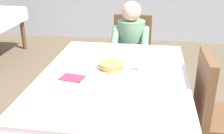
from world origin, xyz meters
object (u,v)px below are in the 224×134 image
breakfast_stack (111,65)px  spoon_near_edge (102,87)px  fork_left_of_plate (87,70)px  knife_right_of_plate (135,73)px  chair_diner (131,50)px  diner_person (131,43)px  cup_coffee (142,66)px  chair_right_side (216,106)px  dining_table_main (114,85)px  plate_breakfast (111,70)px  syrup_pitcher (88,57)px

breakfast_stack → spoon_near_edge: bearing=-92.7°
fork_left_of_plate → knife_right_of_plate: 0.38m
spoon_near_edge → breakfast_stack: bearing=83.1°
spoon_near_edge → knife_right_of_plate: bearing=49.3°
chair_diner → diner_person: size_ratio=0.83×
cup_coffee → knife_right_of_plate: cup_coffee is taller
spoon_near_edge → fork_left_of_plate: bearing=118.0°
chair_right_side → knife_right_of_plate: bearing=-94.4°
knife_right_of_plate → spoon_near_edge: same height
chair_right_side → breakfast_stack: chair_right_side is taller
fork_left_of_plate → diner_person: bearing=-21.6°
dining_table_main → chair_right_side: 0.78m
breakfast_stack → fork_left_of_plate: breakfast_stack is taller
chair_diner → chair_right_side: size_ratio=1.00×
knife_right_of_plate → chair_diner: bearing=0.2°
plate_breakfast → syrup_pitcher: bearing=144.2°
chair_diner → diner_person: diner_person is taller
dining_table_main → knife_right_of_plate: (0.16, 0.05, 0.09)m
plate_breakfast → fork_left_of_plate: 0.19m
cup_coffee → chair_diner: bearing=98.9°
cup_coffee → knife_right_of_plate: 0.08m
syrup_pitcher → fork_left_of_plate: size_ratio=0.44×
plate_breakfast → breakfast_stack: bearing=113.3°
plate_breakfast → cup_coffee: size_ratio=2.48×
chair_diner → cup_coffee: bearing=98.9°
chair_right_side → plate_breakfast: 0.83m
chair_right_side → syrup_pitcher: bearing=-102.5°
fork_left_of_plate → knife_right_of_plate: bearing=-96.4°
cup_coffee → knife_right_of_plate: bearing=-135.6°
fork_left_of_plate → breakfast_stack: bearing=-89.7°
spoon_near_edge → chair_diner: bearing=82.2°
plate_breakfast → knife_right_of_plate: plate_breakfast is taller
chair_diner → spoon_near_edge: 1.42m
plate_breakfast → fork_left_of_plate: size_ratio=1.56×
chair_right_side → cup_coffee: chair_right_side is taller
dining_table_main → diner_person: diner_person is taller
dining_table_main → cup_coffee: (0.21, 0.10, 0.13)m
chair_right_side → cup_coffee: 0.62m
chair_right_side → cup_coffee: size_ratio=8.23×
diner_person → chair_right_side: bearing=125.7°
plate_breakfast → syrup_pitcher: syrup_pitcher is taller
fork_left_of_plate → spoon_near_edge: (0.17, -0.28, 0.00)m
fork_left_of_plate → cup_coffee: bearing=-89.8°
knife_right_of_plate → dining_table_main: bearing=100.9°
chair_right_side → cup_coffee: bearing=-99.8°
plate_breakfast → breakfast_stack: 0.03m
plate_breakfast → diner_person: bearing=85.6°
plate_breakfast → chair_right_side: bearing=-4.8°
fork_left_of_plate → spoon_near_edge: same height
dining_table_main → plate_breakfast: size_ratio=5.44×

